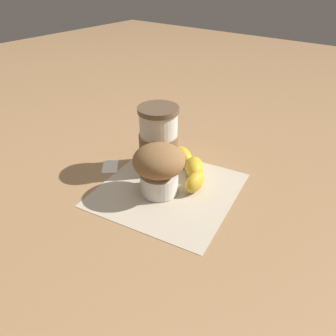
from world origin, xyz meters
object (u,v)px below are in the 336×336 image
(banana, at_px, (183,163))
(sugar_packet, at_px, (110,166))
(coffee_cup, at_px, (159,139))
(muffin, at_px, (159,167))

(banana, relative_size, sugar_packet, 3.47)
(sugar_packet, bearing_deg, coffee_cup, 40.99)
(muffin, bearing_deg, banana, 94.80)
(sugar_packet, bearing_deg, banana, 33.95)
(coffee_cup, height_order, sugar_packet, coffee_cup)
(muffin, height_order, sugar_packet, muffin)
(muffin, distance_m, banana, 0.10)
(coffee_cup, relative_size, sugar_packet, 2.66)
(banana, bearing_deg, sugar_packet, -146.05)
(coffee_cup, distance_m, muffin, 0.09)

